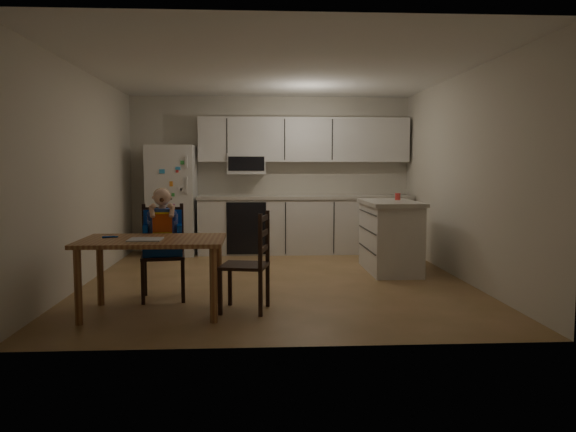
% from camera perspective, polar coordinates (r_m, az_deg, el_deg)
% --- Properties ---
extents(room, '(4.52, 5.01, 2.51)m').
position_cam_1_polar(room, '(7.16, -1.33, 4.04)').
color(room, olive).
rests_on(room, ground).
extents(refrigerator, '(0.72, 0.70, 1.70)m').
position_cam_1_polar(refrigerator, '(8.93, -11.69, 1.57)').
color(refrigerator, silver).
rests_on(refrigerator, ground).
extents(kitchen_run, '(3.37, 0.62, 2.15)m').
position_cam_1_polar(kitchen_run, '(8.96, 1.49, 1.86)').
color(kitchen_run, silver).
rests_on(kitchen_run, ground).
extents(kitchen_island, '(0.66, 1.26, 0.93)m').
position_cam_1_polar(kitchen_island, '(7.49, 10.32, -2.00)').
color(kitchen_island, silver).
rests_on(kitchen_island, ground).
extents(red_cup, '(0.07, 0.07, 0.09)m').
position_cam_1_polar(red_cup, '(7.70, 11.09, 1.95)').
color(red_cup, red).
rests_on(red_cup, kitchen_island).
extents(dining_table, '(1.32, 0.85, 0.71)m').
position_cam_1_polar(dining_table, '(5.38, -13.58, -3.27)').
color(dining_table, brown).
rests_on(dining_table, ground).
extents(napkin, '(0.30, 0.26, 0.01)m').
position_cam_1_polar(napkin, '(5.28, -14.28, -2.32)').
color(napkin, '#A6A6AB').
rests_on(napkin, dining_table).
extents(toddler_spoon, '(0.12, 0.06, 0.02)m').
position_cam_1_polar(toddler_spoon, '(5.55, -17.74, -2.04)').
color(toddler_spoon, '#093DB1').
rests_on(toddler_spoon, dining_table).
extents(chair_booster, '(0.49, 0.49, 1.16)m').
position_cam_1_polar(chair_booster, '(5.97, -12.60, -1.59)').
color(chair_booster, black).
rests_on(chair_booster, ground).
extents(chair_side, '(0.49, 0.49, 0.95)m').
position_cam_1_polar(chair_side, '(5.33, -3.45, -4.02)').
color(chair_side, black).
rests_on(chair_side, ground).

